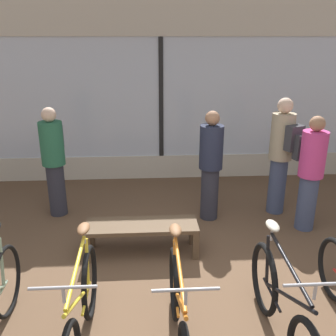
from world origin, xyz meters
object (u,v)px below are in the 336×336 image
at_px(bicycle_center, 179,317).
at_px(customer_mid_floor, 211,164).
at_px(customer_near_rack, 281,153).
at_px(customer_by_window, 54,158).
at_px(customer_near_bench, 310,170).
at_px(display_bench, 142,229).
at_px(bicycle_center_left, 81,315).
at_px(bicycle_center_right, 282,312).

bearing_deg(bicycle_center, customer_mid_floor, 75.00).
relative_size(bicycle_center, customer_near_rack, 0.97).
relative_size(bicycle_center, customer_by_window, 1.04).
height_order(customer_near_rack, customer_near_bench, customer_near_rack).
bearing_deg(customer_mid_floor, display_bench, -137.73).
height_order(bicycle_center_left, customer_near_rack, customer_near_rack).
distance_m(customer_mid_floor, customer_near_bench, 1.37).
bearing_deg(customer_mid_floor, customer_by_window, 172.93).
bearing_deg(display_bench, bicycle_center, -78.73).
height_order(bicycle_center_left, display_bench, bicycle_center_left).
relative_size(bicycle_center, display_bench, 1.23).
distance_m(bicycle_center_right, customer_mid_floor, 2.59).
relative_size(customer_near_rack, customer_mid_floor, 1.09).
height_order(display_bench, customer_near_rack, customer_near_rack).
xyz_separation_m(bicycle_center, customer_mid_floor, (0.68, 2.54, 0.47)).
bearing_deg(display_bench, customer_near_bench, 12.80).
relative_size(customer_by_window, customer_mid_floor, 1.02).
height_order(bicycle_center, customer_mid_floor, customer_mid_floor).
distance_m(display_bench, customer_near_bench, 2.44).
relative_size(bicycle_center, bicycle_center_right, 0.98).
relative_size(bicycle_center_right, display_bench, 1.25).
relative_size(display_bench, customer_near_rack, 0.78).
bearing_deg(customer_mid_floor, bicycle_center_right, -85.26).
bearing_deg(customer_near_bench, display_bench, -167.20).
relative_size(customer_mid_floor, customer_near_bench, 1.00).
bearing_deg(bicycle_center, bicycle_center_right, 0.20).
relative_size(bicycle_center_left, customer_near_bench, 1.06).
height_order(bicycle_center_left, customer_by_window, customer_by_window).
bearing_deg(customer_by_window, customer_near_rack, -2.67).
xyz_separation_m(bicycle_center_right, customer_near_bench, (1.10, 2.15, 0.49)).
bearing_deg(bicycle_center, customer_by_window, 119.88).
bearing_deg(customer_by_window, display_bench, -42.71).
height_order(customer_by_window, customer_near_bench, customer_by_window).
bearing_deg(customer_mid_floor, bicycle_center_left, -121.28).
relative_size(bicycle_center, customer_mid_floor, 1.05).
bearing_deg(bicycle_center_right, display_bench, 126.82).
bearing_deg(bicycle_center_right, customer_mid_floor, 94.74).
bearing_deg(bicycle_center, customer_near_bench, 47.24).
relative_size(customer_near_rack, customer_near_bench, 1.09).
height_order(display_bench, customer_mid_floor, customer_mid_floor).
distance_m(bicycle_center_left, display_bench, 1.64).
bearing_deg(customer_near_bench, customer_mid_floor, 163.52).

